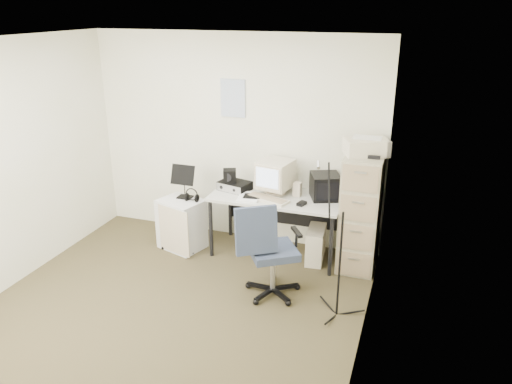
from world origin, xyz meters
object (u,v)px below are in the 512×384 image
(filing_cabinet, at_px, (361,212))
(desk, at_px, (276,225))
(office_chair, at_px, (273,250))
(side_cart, at_px, (182,224))

(filing_cabinet, distance_m, desk, 0.99)
(desk, height_order, office_chair, office_chair)
(filing_cabinet, height_order, side_cart, filing_cabinet)
(desk, distance_m, office_chair, 0.89)
(filing_cabinet, xyz_separation_m, desk, (-0.95, -0.03, -0.29))
(filing_cabinet, height_order, desk, filing_cabinet)
(desk, distance_m, side_cart, 1.15)
(filing_cabinet, height_order, office_chair, filing_cabinet)
(office_chair, bearing_deg, filing_cabinet, 16.83)
(filing_cabinet, distance_m, office_chair, 1.15)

